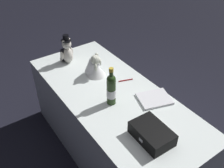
# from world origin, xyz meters

# --- Properties ---
(ground_plane) EXTENTS (12.00, 12.00, 0.00)m
(ground_plane) POSITION_xyz_m (0.00, 0.00, 0.00)
(ground_plane) COLOR black
(reception_table) EXTENTS (1.78, 0.76, 0.70)m
(reception_table) POSITION_xyz_m (0.00, 0.00, 0.35)
(reception_table) COLOR white
(reception_table) RESTS_ON ground_plane
(teddy_bear_groom) EXTENTS (0.14, 0.15, 0.29)m
(teddy_bear_groom) POSITION_xyz_m (-0.66, -0.07, 0.82)
(teddy_bear_groom) COLOR beige
(teddy_bear_groom) RESTS_ON reception_table
(teddy_bear_bride) EXTENTS (0.22, 0.21, 0.21)m
(teddy_bear_bride) POSITION_xyz_m (-0.32, 0.03, 0.79)
(teddy_bear_bride) COLOR white
(teddy_bear_bride) RESTS_ON reception_table
(champagne_bottle) EXTENTS (0.07, 0.07, 0.33)m
(champagne_bottle) POSITION_xyz_m (0.09, -0.07, 0.84)
(champagne_bottle) COLOR #264019
(champagne_bottle) RESTS_ON reception_table
(signing_pen) EXTENTS (0.05, 0.13, 0.01)m
(signing_pen) POSITION_xyz_m (-0.08, 0.21, 0.71)
(signing_pen) COLOR maroon
(signing_pen) RESTS_ON reception_table
(gift_case_black) EXTENTS (0.29, 0.20, 0.10)m
(gift_case_black) POSITION_xyz_m (0.55, -0.06, 0.75)
(gift_case_black) COLOR black
(gift_case_black) RESTS_ON reception_table
(guestbook) EXTENTS (0.27, 0.30, 0.02)m
(guestbook) POSITION_xyz_m (0.26, 0.24, 0.71)
(guestbook) COLOR white
(guestbook) RESTS_ON reception_table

